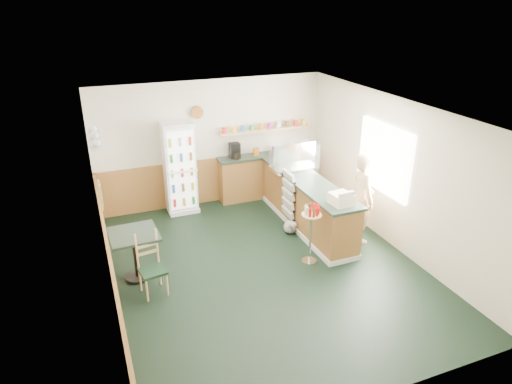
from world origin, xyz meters
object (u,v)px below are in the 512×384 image
cafe_table (135,247)px  cafe_chair (151,261)px  condiment_stand (311,224)px  cash_register (341,199)px  display_case (294,157)px  shopkeeper (362,198)px  drinks_fridge (180,168)px

cafe_table → cafe_chair: bearing=-68.6°
condiment_stand → cash_register: bearing=-0.6°
display_case → cafe_chair: size_ratio=0.93×
condiment_stand → cafe_chair: size_ratio=1.06×
cash_register → cafe_chair: (-3.23, 0.16, -0.58)m
shopkeeper → condiment_stand: shopkeeper is taller
shopkeeper → condiment_stand: size_ratio=1.61×
drinks_fridge → cafe_table: (-1.27, -2.26, -0.38)m
display_case → condiment_stand: 1.97m
drinks_fridge → display_case: 2.39m
drinks_fridge → display_case: bearing=-25.9°
drinks_fridge → cafe_table: drinks_fridge is taller
display_case → shopkeeper: 1.66m
drinks_fridge → condiment_stand: drinks_fridge is taller
display_case → cash_register: bearing=-90.0°
cafe_chair → drinks_fridge: bearing=58.6°
shopkeeper → cafe_table: (-4.10, 0.22, -0.28)m
shopkeeper → cafe_chair: 3.95m
cash_register → condiment_stand: cash_register is taller
drinks_fridge → cafe_table: size_ratio=2.33×
shopkeeper → condiment_stand: 1.31m
display_case → cash_register: (0.00, -1.82, -0.17)m
drinks_fridge → display_case: (2.13, -1.03, 0.31)m
cafe_table → shopkeeper: bearing=-3.1°
shopkeeper → condiment_stand: bearing=116.0°
display_case → drinks_fridge: bearing=154.1°
display_case → cafe_chair: bearing=-152.7°
condiment_stand → drinks_fridge: bearing=119.1°
cafe_chair → condiment_stand: bearing=-12.6°
display_case → cafe_table: display_case is taller
condiment_stand → cafe_table: (-2.85, 0.59, -0.16)m
drinks_fridge → cash_register: 3.57m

